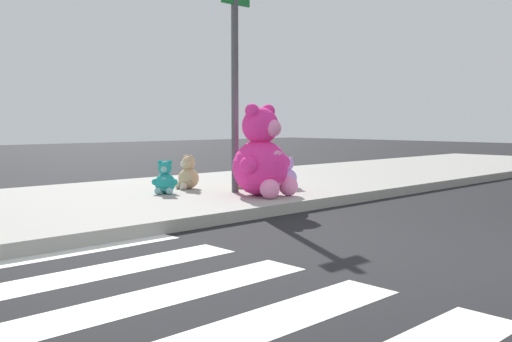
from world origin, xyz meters
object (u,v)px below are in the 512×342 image
object	(u,v)px
plush_pink_large	(262,159)
plush_teal	(165,180)
plush_yellow	(252,172)
plush_lavender	(287,175)
plush_tan	(188,175)
sign_pole	(235,82)

from	to	relation	value
plush_pink_large	plush_teal	xyz separation A→B (m)	(-0.91, 1.19, -0.34)
plush_yellow	plush_lavender	bearing A→B (deg)	-32.10
plush_yellow	plush_lavender	world-z (taller)	plush_yellow
plush_teal	plush_lavender	xyz separation A→B (m)	(1.97, -0.70, -0.00)
plush_tan	plush_yellow	distance (m)	1.06
sign_pole	plush_pink_large	size ratio (longest dim) A/B	2.36
sign_pole	plush_tan	distance (m)	1.74
plush_pink_large	plush_lavender	world-z (taller)	plush_pink_large
sign_pole	plush_pink_large	xyz separation A→B (m)	(0.02, -0.59, -1.16)
sign_pole	plush_yellow	distance (m)	1.55
sign_pole	plush_tan	world-z (taller)	sign_pole
plush_lavender	plush_pink_large	bearing A→B (deg)	-154.90
sign_pole	plush_yellow	xyz separation A→B (m)	(0.56, 0.23, -1.42)
plush_yellow	sign_pole	bearing A→B (deg)	-158.16
sign_pole	plush_teal	size ratio (longest dim) A/B	6.20
plush_tan	plush_yellow	xyz separation A→B (m)	(0.82, -0.66, 0.05)
plush_pink_large	plush_lavender	distance (m)	1.22
plush_teal	plush_yellow	world-z (taller)	plush_yellow
plush_tan	plush_yellow	bearing A→B (deg)	-38.98
sign_pole	plush_lavender	world-z (taller)	sign_pole
sign_pole	plush_tan	xyz separation A→B (m)	(-0.25, 0.89, -1.48)
plush_yellow	plush_teal	bearing A→B (deg)	165.61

